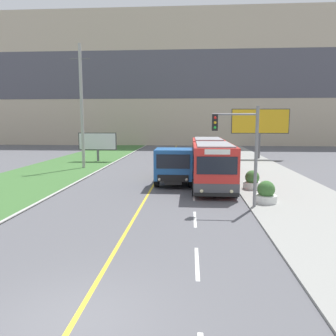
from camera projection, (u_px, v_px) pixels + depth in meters
ground_plane at (74, 321)px, 7.15m from camera, size 300.00×300.00×0.00m
lane_marking_centre at (110, 280)px, 8.98m from camera, size 2.88×140.00×0.01m
apartment_block_background at (178, 81)px, 62.40m from camera, size 80.00×8.04×24.29m
city_bus at (210, 161)px, 23.83m from camera, size 2.64×12.55×2.99m
dump_truck at (175, 166)px, 22.72m from camera, size 2.58×6.69×2.54m
car_distant at (202, 155)px, 36.74m from camera, size 1.80×4.30×1.45m
utility_pole_far at (82, 106)px, 30.19m from camera, size 1.80×0.28×11.35m
traffic_light_mast at (242, 143)px, 16.14m from camera, size 2.28×0.32×5.09m
billboard_large at (260, 122)px, 37.84m from camera, size 6.60×0.24×5.82m
billboard_small at (98, 142)px, 35.79m from camera, size 4.18×0.24×3.16m
planter_round_near at (266, 193)px, 17.31m from camera, size 1.15×1.15×1.17m
planter_round_second at (252, 181)px, 20.88m from camera, size 1.12×1.12×1.19m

